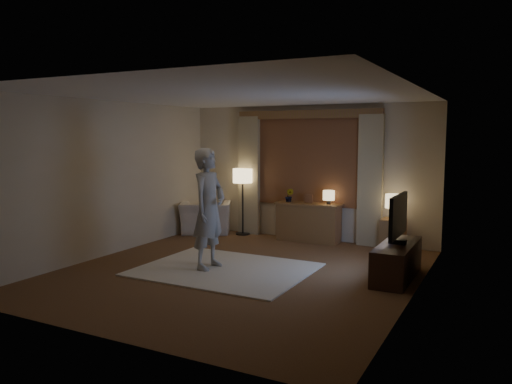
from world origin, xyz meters
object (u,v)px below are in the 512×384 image
Objects in this scene: armchair at (206,217)px; person at (209,209)px; sideboard at (308,223)px; side_table at (393,235)px; tv_stand at (397,261)px.

person reaches higher than armchair.
sideboard is 2.69m from person.
side_table is 0.40× the size of tv_stand.
sideboard is at bearing 139.04° from tv_stand.
sideboard is at bearing -12.35° from person.
tv_stand is at bearing -76.09° from side_table.
armchair is 1.81× the size of side_table.
tv_stand is 2.84m from person.
sideboard is 2.14× the size of side_table.
person reaches higher than sideboard.
side_table is at bearing 155.30° from armchair.
tv_stand is (4.23, -1.56, -0.08)m from armchair.
side_table is at bearing -1.78° from sideboard.
armchair is 0.72× the size of tv_stand.
armchair reaches higher than tv_stand.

